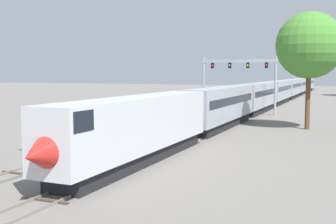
{
  "coord_description": "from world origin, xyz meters",
  "views": [
    {
      "loc": [
        15.95,
        -22.96,
        6.51
      ],
      "look_at": [
        1.0,
        12.0,
        3.0
      ],
      "focal_mm": 45.51,
      "sensor_mm": 36.0,
      "label": 1
    }
  ],
  "objects_px": {
    "signal_gantry": "(239,73)",
    "passenger_train": "(278,91)",
    "trackside_tree_left": "(309,46)",
    "stop_sign": "(26,130)"
  },
  "relations": [
    {
      "from": "signal_gantry",
      "to": "trackside_tree_left",
      "type": "bearing_deg",
      "value": -51.8
    },
    {
      "from": "stop_sign",
      "to": "trackside_tree_left",
      "type": "relative_size",
      "value": 0.21
    },
    {
      "from": "trackside_tree_left",
      "to": "stop_sign",
      "type": "bearing_deg",
      "value": -128.7
    },
    {
      "from": "passenger_train",
      "to": "trackside_tree_left",
      "type": "relative_size",
      "value": 11.28
    },
    {
      "from": "trackside_tree_left",
      "to": "signal_gantry",
      "type": "bearing_deg",
      "value": 128.2
    },
    {
      "from": "passenger_train",
      "to": "signal_gantry",
      "type": "xyz_separation_m",
      "value": [
        -2.25,
        -26.28,
        3.9
      ]
    },
    {
      "from": "passenger_train",
      "to": "stop_sign",
      "type": "bearing_deg",
      "value": -98.66
    },
    {
      "from": "passenger_train",
      "to": "trackside_tree_left",
      "type": "distance_m",
      "value": 42.94
    },
    {
      "from": "passenger_train",
      "to": "signal_gantry",
      "type": "distance_m",
      "value": 26.66
    },
    {
      "from": "signal_gantry",
      "to": "passenger_train",
      "type": "bearing_deg",
      "value": 85.11
    }
  ]
}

